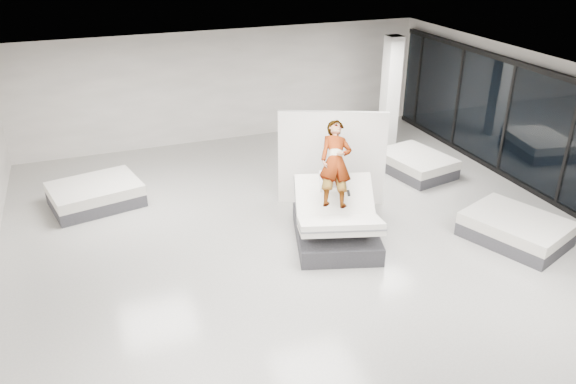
% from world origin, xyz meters
% --- Properties ---
extents(room, '(14.00, 14.04, 3.20)m').
position_xyz_m(room, '(0.00, 0.00, 1.60)').
color(room, '#B5B4AB').
rests_on(room, ground).
extents(hero_bed, '(2.12, 2.48, 1.32)m').
position_xyz_m(hero_bed, '(0.48, 0.35, 0.41)').
color(hero_bed, '#3D3C42').
rests_on(hero_bed, floor).
extents(person, '(1.12, 1.78, 1.56)m').
position_xyz_m(person, '(0.57, 0.65, 1.33)').
color(person, slate).
rests_on(person, hero_bed).
extents(remote, '(0.09, 0.15, 0.08)m').
position_xyz_m(remote, '(0.68, 0.26, 1.10)').
color(remote, black).
rests_on(remote, person).
extents(divider_panel, '(2.26, 1.06, 2.19)m').
position_xyz_m(divider_panel, '(1.11, 2.00, 1.10)').
color(divider_panel, white).
rests_on(divider_panel, floor).
extents(flat_bed_right_far, '(1.68, 2.04, 0.50)m').
position_xyz_m(flat_bed_right_far, '(3.88, 2.77, 0.25)').
color(flat_bed_right_far, '#3D3C42').
rests_on(flat_bed_right_far, floor).
extents(flat_bed_right_near, '(2.01, 2.28, 0.52)m').
position_xyz_m(flat_bed_right_near, '(3.91, -0.92, 0.26)').
color(flat_bed_right_near, '#3D3C42').
rests_on(flat_bed_right_near, floor).
extents(flat_bed_left_far, '(2.18, 1.82, 0.53)m').
position_xyz_m(flat_bed_left_far, '(-3.99, 3.76, 0.26)').
color(flat_bed_left_far, '#3D3C42').
rests_on(flat_bed_left_far, floor).
extents(column, '(0.40, 0.40, 3.20)m').
position_xyz_m(column, '(4.00, 4.50, 1.60)').
color(column, silver).
rests_on(column, floor).
extents(storefront_glazing, '(0.12, 13.40, 2.92)m').
position_xyz_m(storefront_glazing, '(5.90, 0.00, 1.45)').
color(storefront_glazing, '#1F2935').
rests_on(storefront_glazing, floor).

